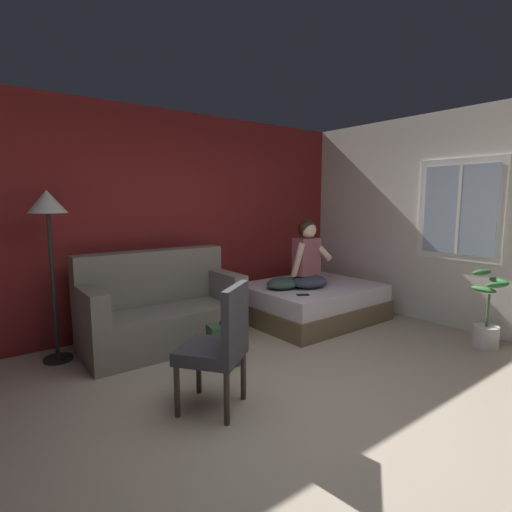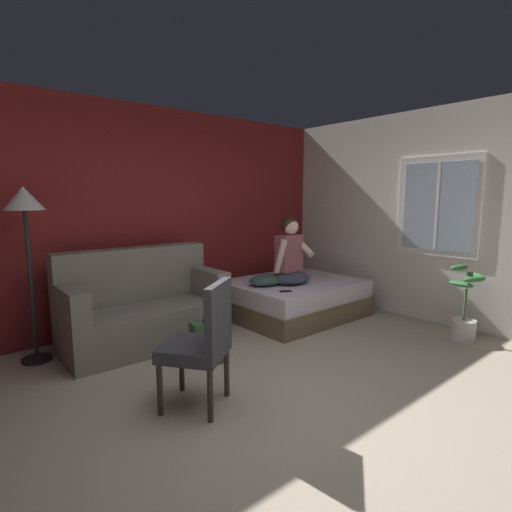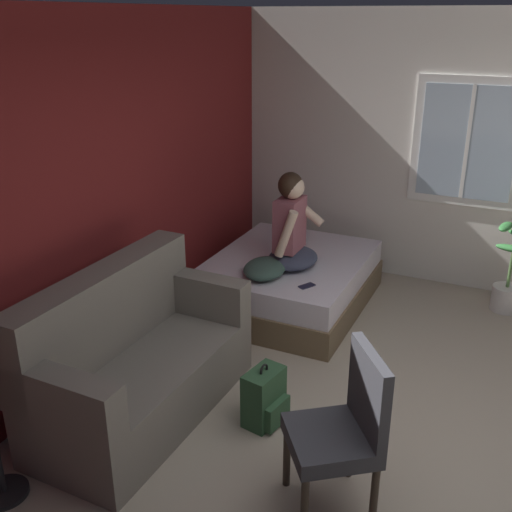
{
  "view_description": "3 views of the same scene",
  "coord_description": "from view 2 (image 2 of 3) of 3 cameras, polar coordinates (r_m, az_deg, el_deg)",
  "views": [
    {
      "loc": [
        -1.99,
        -1.95,
        1.6
      ],
      "look_at": [
        0.86,
        1.73,
        0.95
      ],
      "focal_mm": 28.0,
      "sensor_mm": 36.0,
      "label": 1
    },
    {
      "loc": [
        -1.99,
        -1.95,
        1.6
      ],
      "look_at": [
        1.2,
        1.81,
        0.87
      ],
      "focal_mm": 28.0,
      "sensor_mm": 36.0,
      "label": 2
    },
    {
      "loc": [
        -3.06,
        -0.19,
        2.62
      ],
      "look_at": [
        1.04,
        1.74,
        0.79
      ],
      "focal_mm": 42.0,
      "sensor_mm": 36.0,
      "label": 3
    }
  ],
  "objects": [
    {
      "name": "potted_plant",
      "position": [
        5.07,
        27.62,
        -7.42
      ],
      "size": [
        0.39,
        0.37,
        0.85
      ],
      "color": "silver",
      "rests_on": "ground"
    },
    {
      "name": "side_chair",
      "position": [
        3.1,
        -7.64,
        -11.82
      ],
      "size": [
        0.64,
        0.64,
        0.98
      ],
      "color": "#382D23",
      "rests_on": "ground"
    },
    {
      "name": "bed",
      "position": [
        5.48,
        5.41,
        -6.03
      ],
      "size": [
        1.72,
        1.4,
        0.48
      ],
      "color": "brown",
      "rests_on": "ground"
    },
    {
      "name": "wall_back_accent",
      "position": [
        5.13,
        -17.53,
        5.23
      ],
      "size": [
        10.95,
        0.16,
        2.7
      ],
      "primitive_type": "cube",
      "color": "maroon",
      "rests_on": "ground"
    },
    {
      "name": "couch",
      "position": [
        4.57,
        -15.88,
        -7.22
      ],
      "size": [
        1.72,
        0.85,
        1.04
      ],
      "color": "slate",
      "rests_on": "ground"
    },
    {
      "name": "ground_plane",
      "position": [
        3.21,
        4.93,
        -21.55
      ],
      "size": [
        40.0,
        40.0,
        0.0
      ],
      "primitive_type": "plane",
      "color": "tan"
    },
    {
      "name": "backpack",
      "position": [
        4.01,
        -7.0,
        -12.18
      ],
      "size": [
        0.33,
        0.28,
        0.46
      ],
      "color": "#2D5133",
      "rests_on": "ground"
    },
    {
      "name": "person_seated",
      "position": [
        5.19,
        4.87,
        -0.09
      ],
      "size": [
        0.52,
        0.45,
        0.88
      ],
      "color": "#383D51",
      "rests_on": "bed"
    },
    {
      "name": "wall_side_with_window",
      "position": [
        5.41,
        28.63,
        4.76
      ],
      "size": [
        0.19,
        6.79,
        2.7
      ],
      "color": "silver",
      "rests_on": "ground"
    },
    {
      "name": "cell_phone",
      "position": [
        4.8,
        4.24,
        -5.04
      ],
      "size": [
        0.16,
        0.13,
        0.01
      ],
      "primitive_type": "cube",
      "rotation": [
        0.0,
        0.0,
        4.2
      ],
      "color": "black",
      "rests_on": "bed"
    },
    {
      "name": "floor_lamp",
      "position": [
        4.33,
        -30.11,
        5.02
      ],
      "size": [
        0.36,
        0.36,
        1.7
      ],
      "color": "black",
      "rests_on": "ground"
    },
    {
      "name": "throw_pillow",
      "position": [
        5.12,
        1.4,
        -3.43
      ],
      "size": [
        0.51,
        0.41,
        0.14
      ],
      "primitive_type": "ellipsoid",
      "rotation": [
        0.0,
        0.0,
        0.1
      ],
      "color": "#385147",
      "rests_on": "bed"
    }
  ]
}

